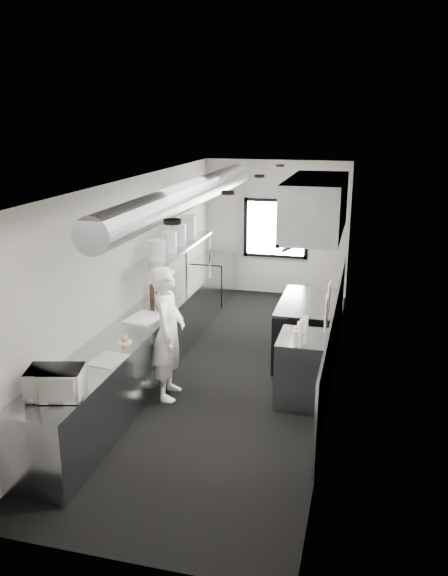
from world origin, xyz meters
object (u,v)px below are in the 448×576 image
Objects in this scene: plate_stack_a at (157,250)px; squeeze_bottle_a at (296,338)px; prep_counter at (145,346)px; pass_shelf at (175,250)px; deli_tub_a at (60,376)px; squeeze_bottle_d at (302,326)px; line_cook at (168,333)px; cutting_board at (144,318)px; squeeze_bottle_e at (306,323)px; bottle_station at (303,369)px; small_plate at (125,342)px; range at (306,330)px; plate_stack_d at (188,227)px; deli_tub_b at (58,375)px; squeeze_bottle_b at (296,333)px; plate_stack_b at (169,242)px; microwave at (55,383)px; knife_block at (156,290)px; squeeze_bottle_c at (300,329)px; far_work_table at (213,279)px; exhaust_hood at (316,206)px.

squeeze_bottle_a is (2.27, -1.22, -0.72)m from plate_stack_a.
pass_shelf is at bearing 91.56° from prep_counter.
deli_tub_a is 0.77× the size of squeeze_bottle_d.
squeeze_bottle_d is (1.70, 0.46, 0.09)m from line_cook.
cutting_board is 2.27m from squeeze_bottle_e.
small_plate reaches higher than bottle_station.
plate_stack_d reaches higher than range.
bottle_station is at bearing 38.54° from deli_tub_a.
deli_tub_b is (-0.71, -1.59, 0.04)m from line_cook.
plate_stack_a is 1.72× the size of squeeze_bottle_b.
plate_stack_b is 1.89× the size of squeeze_bottle_b.
prep_counter is 2.64m from plate_stack_d.
squeeze_bottle_b is at bearing 17.13° from small_plate.
line_cook reaches higher than pass_shelf.
range is at bearing 55.25° from deli_tub_a.
microwave reaches higher than squeeze_bottle_e.
knife_block is 0.76m from plate_stack_a.
plate_stack_b reaches higher than prep_counter.
prep_counter is 2.36m from squeeze_bottle_e.
squeeze_bottle_c is 0.23m from squeeze_bottle_e.
range is 5.25× the size of plate_stack_a.
squeeze_bottle_a is (2.23, -4.22, 0.55)m from far_work_table.
microwave is at bearing -133.45° from squeeze_bottle_c.
far_work_table is 4.28m from line_cook.
plate_stack_d is 2.32× the size of squeeze_bottle_b.
squeeze_bottle_c is (2.11, 0.80, 0.09)m from small_plate.
prep_counter is (-2.25, -1.20, -1.94)m from exhaust_hood.
squeeze_bottle_b is (2.19, -0.26, 0.08)m from cutting_board.
range is 4.79× the size of plate_stack_b.
far_work_table is 3.94× the size of plate_stack_a.
plate_stack_a is at bearing 18.04° from line_cook.
squeeze_bottle_e is (2.25, 2.53, -0.06)m from microwave.
small_plate is 1.05× the size of squeeze_bottle_b.
bottle_station is at bearing -87.82° from exhaust_hood.
plate_stack_a is at bearing 93.41° from prep_counter.
squeeze_bottle_d is at bearing -82.80° from line_cook.
exhaust_hood reaches higher than range.
far_work_table is at bearing 88.82° from deli_tub_a.
knife_block is (-2.47, 1.12, 0.56)m from bottle_station.
squeeze_bottle_d is at bearing -87.03° from range.
line_cook is at bearing 179.88° from squeeze_bottle_a.
squeeze_bottle_e is (2.35, -2.23, -0.78)m from plate_stack_d.
exhaust_hood is 2.39m from bottle_station.
plate_stack_a is at bearing 94.93° from cutting_board.
knife_block reaches higher than squeeze_bottle_a.
prep_counter is at bearing -88.57° from plate_stack_d.
squeeze_bottle_e is (2.27, 0.11, 0.09)m from cutting_board.
line_cook is 5.95× the size of plate_stack_a.
squeeze_bottle_d reaches higher than bottle_station.
pass_shelf is 2.79m from squeeze_bottle_e.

